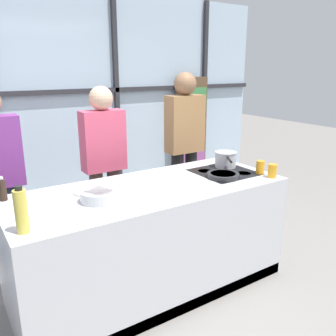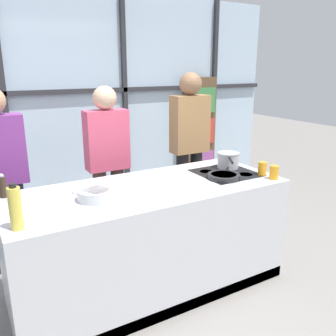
% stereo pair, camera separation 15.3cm
% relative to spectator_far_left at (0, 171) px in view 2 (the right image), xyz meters
% --- Properties ---
extents(ground_plane, '(18.00, 18.00, 0.00)m').
position_rel_spectator_far_left_xyz_m(ground_plane, '(1.00, -0.92, -0.96)').
color(ground_plane, gray).
extents(back_window_wall, '(6.40, 0.10, 2.80)m').
position_rel_spectator_far_left_xyz_m(back_window_wall, '(1.00, 1.34, 0.45)').
color(back_window_wall, silver).
rests_on(back_window_wall, ground_plane).
extents(bookshelf, '(0.48, 0.19, 1.69)m').
position_rel_spectator_far_left_xyz_m(bookshelf, '(2.95, 1.15, -0.11)').
color(bookshelf, brown).
rests_on(bookshelf, ground_plane).
extents(demo_island, '(2.25, 0.90, 0.91)m').
position_rel_spectator_far_left_xyz_m(demo_island, '(1.00, -0.93, -0.50)').
color(demo_island, silver).
rests_on(demo_island, ground_plane).
extents(spectator_far_left, '(0.45, 0.24, 1.69)m').
position_rel_spectator_far_left_xyz_m(spectator_far_left, '(0.00, 0.00, 0.00)').
color(spectator_far_left, '#232838').
rests_on(spectator_far_left, ground_plane).
extents(spectator_center_left, '(0.43, 0.23, 1.67)m').
position_rel_spectator_far_left_xyz_m(spectator_center_left, '(1.00, -0.00, -0.00)').
color(spectator_center_left, '#47382D').
rests_on(spectator_center_left, ground_plane).
extents(spectator_center_right, '(0.44, 0.25, 1.79)m').
position_rel_spectator_far_left_xyz_m(spectator_center_right, '(2.00, 0.00, 0.07)').
color(spectator_center_right, black).
rests_on(spectator_center_right, ground_plane).
extents(frying_pan, '(0.42, 0.39, 0.04)m').
position_rel_spectator_far_left_xyz_m(frying_pan, '(1.67, -1.04, -0.02)').
color(frying_pan, '#232326').
rests_on(frying_pan, demo_island).
extents(saucepan, '(0.26, 0.35, 0.15)m').
position_rel_spectator_far_left_xyz_m(saucepan, '(1.91, -0.80, 0.04)').
color(saucepan, silver).
rests_on(saucepan, demo_island).
extents(white_plate, '(0.25, 0.25, 0.01)m').
position_rel_spectator_far_left_xyz_m(white_plate, '(0.55, -0.77, -0.04)').
color(white_plate, white).
rests_on(white_plate, demo_island).
extents(mixing_bowl, '(0.26, 0.26, 0.08)m').
position_rel_spectator_far_left_xyz_m(mixing_bowl, '(0.54, -0.98, -0.00)').
color(mixing_bowl, silver).
rests_on(mixing_bowl, demo_island).
extents(oil_bottle, '(0.08, 0.08, 0.29)m').
position_rel_spectator_far_left_xyz_m(oil_bottle, '(-0.03, -1.22, 0.09)').
color(oil_bottle, '#E0CC4C').
rests_on(oil_bottle, demo_island).
extents(pepper_grinder, '(0.06, 0.06, 0.18)m').
position_rel_spectator_far_left_xyz_m(pepper_grinder, '(-0.04, -0.59, 0.04)').
color(pepper_grinder, '#332319').
rests_on(pepper_grinder, demo_island).
extents(juice_glass_near, '(0.07, 0.07, 0.12)m').
position_rel_spectator_far_left_xyz_m(juice_glass_near, '(2.03, -1.28, 0.02)').
color(juice_glass_near, orange).
rests_on(juice_glass_near, demo_island).
extents(juice_glass_far, '(0.07, 0.07, 0.12)m').
position_rel_spectator_far_left_xyz_m(juice_glass_far, '(2.03, -1.14, 0.02)').
color(juice_glass_far, orange).
rests_on(juice_glass_far, demo_island).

